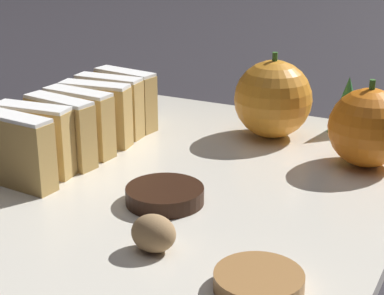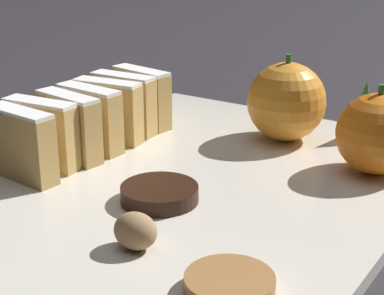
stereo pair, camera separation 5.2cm
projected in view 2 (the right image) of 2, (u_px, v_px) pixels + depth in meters
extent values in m
plane|color=#28262B|center=(192.00, 195.00, 0.53)|extent=(6.00, 6.00, 0.00)
cube|color=silver|center=(192.00, 188.00, 0.53)|extent=(0.34, 0.44, 0.01)
cube|color=tan|center=(22.00, 146.00, 0.53)|extent=(0.07, 0.03, 0.06)
cube|color=white|center=(18.00, 111.00, 0.51)|extent=(0.07, 0.02, 0.00)
cube|color=tan|center=(42.00, 136.00, 0.55)|extent=(0.07, 0.03, 0.06)
cube|color=white|center=(39.00, 102.00, 0.54)|extent=(0.07, 0.03, 0.00)
cube|color=tan|center=(69.00, 128.00, 0.57)|extent=(0.07, 0.03, 0.06)
cube|color=white|center=(67.00, 96.00, 0.56)|extent=(0.07, 0.03, 0.00)
cube|color=tan|center=(90.00, 120.00, 0.59)|extent=(0.07, 0.02, 0.06)
cube|color=white|center=(88.00, 89.00, 0.58)|extent=(0.07, 0.02, 0.00)
cube|color=tan|center=(108.00, 113.00, 0.61)|extent=(0.07, 0.03, 0.06)
cube|color=white|center=(107.00, 82.00, 0.60)|extent=(0.07, 0.03, 0.00)
cube|color=tan|center=(124.00, 105.00, 0.64)|extent=(0.07, 0.02, 0.06)
cube|color=white|center=(122.00, 76.00, 0.63)|extent=(0.07, 0.02, 0.00)
cube|color=tan|center=(141.00, 99.00, 0.66)|extent=(0.07, 0.03, 0.06)
cube|color=white|center=(141.00, 71.00, 0.65)|extent=(0.07, 0.03, 0.00)
sphere|color=orange|center=(286.00, 102.00, 0.61)|extent=(0.08, 0.08, 0.08)
cylinder|color=#38702D|center=(289.00, 60.00, 0.60)|extent=(0.00, 0.01, 0.01)
sphere|color=orange|center=(377.00, 134.00, 0.54)|extent=(0.07, 0.07, 0.07)
cylinder|color=#38702D|center=(381.00, 91.00, 0.52)|extent=(0.01, 0.01, 0.01)
ellipsoid|color=#9E7A51|center=(135.00, 231.00, 0.42)|extent=(0.03, 0.03, 0.03)
cylinder|color=black|center=(161.00, 194.00, 0.49)|extent=(0.06, 0.06, 0.01)
cylinder|color=#A3703D|center=(229.00, 285.00, 0.37)|extent=(0.05, 0.05, 0.01)
cone|color=#2D7538|center=(364.00, 110.00, 0.62)|extent=(0.04, 0.04, 0.06)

